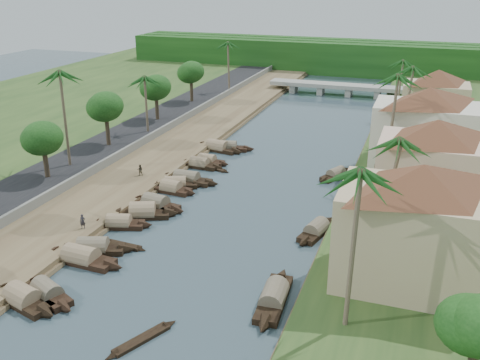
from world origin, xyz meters
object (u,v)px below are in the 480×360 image
(sampan_1, at_px, (23,299))
(person_near, at_px, (83,221))
(bridge, at_px, (335,87))
(building_near, at_px, (416,225))
(sampan_0, at_px, (47,292))

(sampan_1, xyz_separation_m, person_near, (-2.37, 11.71, 1.14))
(bridge, xyz_separation_m, building_near, (18.99, -74.00, 4.66))
(building_near, relative_size, sampan_1, 1.83)
(bridge, relative_size, building_near, 1.89)
(building_near, distance_m, sampan_0, 30.14)
(bridge, height_order, sampan_0, bridge)
(building_near, bearing_deg, sampan_0, -160.06)
(bridge, height_order, sampan_1, bridge)
(bridge, bearing_deg, building_near, -75.61)
(bridge, height_order, building_near, building_near)
(person_near, bearing_deg, sampan_0, -90.94)
(sampan_0, xyz_separation_m, sampan_1, (-1.19, -1.46, 0.01))
(building_near, height_order, sampan_1, building_near)
(building_near, bearing_deg, person_near, 179.67)
(bridge, bearing_deg, sampan_0, -95.96)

